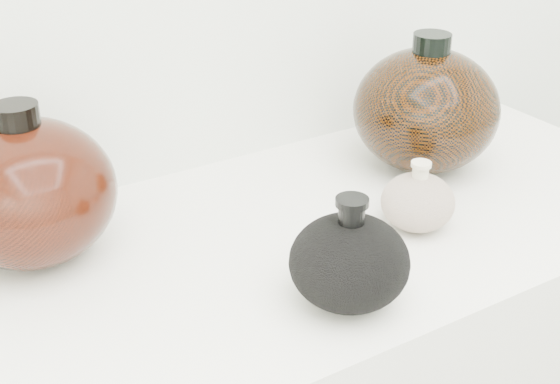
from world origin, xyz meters
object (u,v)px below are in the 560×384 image
black_gourd_vase (349,261)px  cream_gourd_vase (418,201)px  right_round_pot (426,109)px  left_round_pot (29,192)px

black_gourd_vase → cream_gourd_vase: bearing=26.6°
cream_gourd_vase → right_round_pot: 0.20m
cream_gourd_vase → right_round_pot: (0.13, 0.14, 0.05)m
cream_gourd_vase → left_round_pot: bearing=156.6°
black_gourd_vase → right_round_pot: (0.31, 0.23, 0.04)m
black_gourd_vase → left_round_pot: (-0.27, 0.28, 0.04)m
cream_gourd_vase → left_round_pot: (-0.45, 0.19, 0.05)m
left_round_pot → black_gourd_vase: bearing=-46.4°
cream_gourd_vase → right_round_pot: bearing=47.1°
black_gourd_vase → left_round_pot: 0.39m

